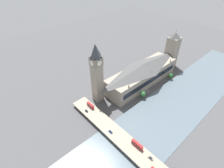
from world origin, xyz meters
TOP-DOWN VIEW (x-y plane):
  - ground_plane at (0.00, 0.00)m, footprint 600.00×600.00m
  - river_water at (-37.53, 0.00)m, footprint 63.06×360.00m
  - parliament_hall at (17.93, -8.00)m, footprint 30.32×109.69m
  - clock_tower at (31.94, 55.97)m, footprint 11.44×11.44m
  - victoria_tower at (17.98, -74.46)m, footprint 15.24×15.24m
  - road_bridge at (-37.53, 77.49)m, footprint 158.11×16.78m
  - double_decker_bus_lead at (-44.65, 73.42)m, footprint 11.76×2.63m
  - double_decker_bus_rear at (22.97, 74.18)m, footprint 10.01×2.63m
  - car_northbound_lead at (-59.92, 73.74)m, footprint 4.68×1.87m
  - car_southbound_lead at (20.65, 81.49)m, footprint 4.13×1.81m
  - car_southbound_mid at (-17.36, 80.61)m, footprint 4.64×1.93m
  - tree_embankment_near at (-3.27, 15.04)m, footprint 6.80×6.80m
  - tree_embankment_mid at (-3.99, -44.24)m, footprint 6.38×6.38m

SIDE VIEW (x-z plane):
  - ground_plane at x=0.00m, z-range 0.00..0.00m
  - river_water at x=-37.53m, z-range 0.00..0.30m
  - road_bridge at x=-37.53m, z-range 1.60..6.68m
  - tree_embankment_mid at x=-3.99m, z-range 1.29..10.29m
  - car_southbound_mid at x=-17.36m, z-range 5.08..6.54m
  - car_northbound_lead at x=-59.92m, z-range 5.09..6.53m
  - car_southbound_lead at x=20.65m, z-range 5.07..6.56m
  - tree_embankment_near at x=-3.27m, z-range 1.47..11.25m
  - double_decker_bus_rear at x=22.97m, z-range 5.33..10.14m
  - double_decker_bus_lead at x=-44.65m, z-range 5.33..10.36m
  - parliament_hall at x=17.93m, z-range -0.11..29.39m
  - victoria_tower at x=17.98m, z-range -2.00..54.89m
  - clock_tower at x=31.94m, z-range 2.59..74.78m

